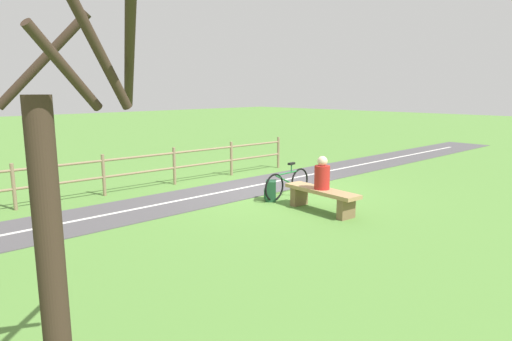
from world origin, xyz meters
name	(u,v)px	position (x,y,z in m)	size (l,w,h in m)	color
ground_plane	(276,191)	(0.00, 0.00, 0.00)	(80.00, 80.00, 0.00)	#548438
paved_path	(115,213)	(0.93, 4.00, 0.01)	(1.90, 36.00, 0.02)	#4C494C
path_centre_line	(115,213)	(0.93, 4.00, 0.02)	(0.10, 32.00, 0.00)	silver
bench	(321,196)	(-2.02, 0.77, 0.34)	(1.86, 0.65, 0.49)	#A88456
person_seated	(322,175)	(-2.02, 0.77, 0.80)	(0.36, 0.36, 0.71)	#B2231E
bicycle	(287,183)	(-0.68, 0.34, 0.35)	(0.11, 1.63, 0.84)	black
backpack	(271,191)	(-0.60, 0.86, 0.23)	(0.40, 0.41, 0.48)	#1E4C2D
tree_mid_field	(57,220)	(-4.13, 7.02, 1.58)	(1.47, 1.23, 3.76)	#38281E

